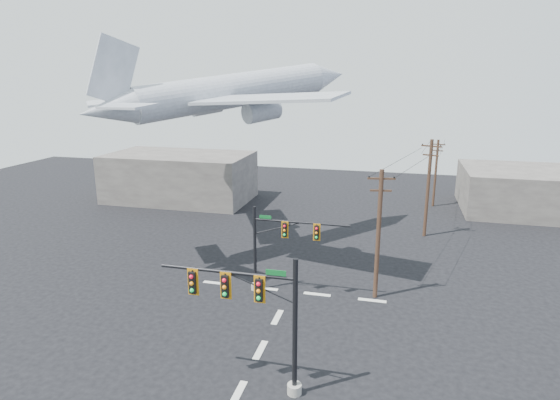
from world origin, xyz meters
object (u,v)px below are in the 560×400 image
(utility_pole_a, at_px, (378,233))
(utility_pole_b, at_px, (428,187))
(airliner, at_px, (234,92))
(signal_mast_far, at_px, (275,247))
(utility_pole_c, at_px, (436,172))
(signal_mast_near, at_px, (260,316))

(utility_pole_a, bearing_deg, utility_pole_b, 65.83)
(utility_pole_a, xyz_separation_m, airliner, (-12.85, 6.61, 9.37))
(airliner, bearing_deg, signal_mast_far, -105.56)
(utility_pole_a, bearing_deg, utility_pole_c, 69.26)
(utility_pole_a, height_order, utility_pole_b, utility_pole_b)
(signal_mast_near, height_order, signal_mast_far, signal_mast_near)
(signal_mast_far, relative_size, utility_pole_c, 0.88)
(utility_pole_b, bearing_deg, signal_mast_near, -87.79)
(utility_pole_c, distance_m, airliner, 29.24)
(airliner, bearing_deg, utility_pole_c, -4.12)
(utility_pole_b, bearing_deg, utility_pole_a, -84.19)
(signal_mast_near, height_order, airliner, airliner)
(airliner, bearing_deg, utility_pole_a, -79.04)
(signal_mast_far, distance_m, utility_pole_b, 19.70)
(utility_pole_b, bearing_deg, airliner, -132.59)
(signal_mast_near, relative_size, utility_pole_c, 0.89)
(airliner, bearing_deg, signal_mast_near, -119.27)
(utility_pole_a, height_order, airliner, airliner)
(signal_mast_near, relative_size, signal_mast_far, 1.01)
(utility_pole_c, bearing_deg, signal_mast_far, -98.38)
(signal_mast_near, xyz_separation_m, airliner, (-7.73, 18.62, 10.17))
(signal_mast_far, bearing_deg, utility_pole_c, 65.22)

